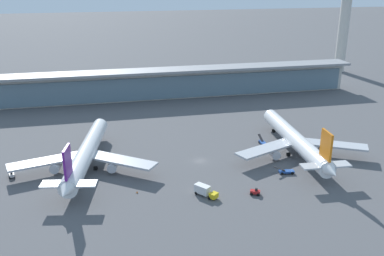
# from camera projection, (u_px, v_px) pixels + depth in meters

# --- Properties ---
(ground_plane) EXTENTS (1200.00, 1200.00, 0.00)m
(ground_plane) POSITION_uv_depth(u_px,v_px,m) (200.00, 161.00, 147.32)
(ground_plane) COLOR #515154
(airliner_left_stand) EXTENTS (46.90, 61.75, 16.52)m
(airliner_left_stand) POSITION_uv_depth(u_px,v_px,m) (86.00, 154.00, 140.16)
(airliner_left_stand) COLOR white
(airliner_left_stand) RESTS_ON ground
(airliner_centre_stand) EXTENTS (47.68, 62.06, 16.52)m
(airliner_centre_stand) POSITION_uv_depth(u_px,v_px,m) (296.00, 140.00, 151.30)
(airliner_centre_stand) COLOR white
(airliner_centre_stand) RESTS_ON ground
(service_truck_near_nose_blue) EXTENTS (2.02, 6.83, 2.70)m
(service_truck_near_nose_blue) POSITION_uv_depth(u_px,v_px,m) (263.00, 142.00, 161.04)
(service_truck_near_nose_blue) COLOR #234C9E
(service_truck_near_nose_blue) RESTS_ON ground
(service_truck_under_wing_red) EXTENTS (3.32, 2.79, 2.05)m
(service_truck_under_wing_red) POSITION_uv_depth(u_px,v_px,m) (255.00, 192.00, 124.74)
(service_truck_under_wing_red) COLOR #B21E1E
(service_truck_under_wing_red) RESTS_ON ground
(service_truck_mid_apron_yellow) EXTENTS (6.34, 7.15, 3.10)m
(service_truck_mid_apron_yellow) POSITION_uv_depth(u_px,v_px,m) (205.00, 190.00, 123.91)
(service_truck_mid_apron_yellow) COLOR yellow
(service_truck_mid_apron_yellow) RESTS_ON ground
(service_truck_by_tail_blue) EXTENTS (6.92, 2.45, 2.70)m
(service_truck_by_tail_blue) POSITION_uv_depth(u_px,v_px,m) (286.00, 171.00, 137.79)
(service_truck_by_tail_blue) COLOR #234C9E
(service_truck_by_tail_blue) RESTS_ON ground
(service_truck_on_taxiway_white) EXTENTS (2.39, 3.21, 2.05)m
(service_truck_on_taxiway_white) POSITION_uv_depth(u_px,v_px,m) (12.00, 175.00, 135.38)
(service_truck_on_taxiway_white) COLOR silver
(service_truck_on_taxiway_white) RESTS_ON ground
(terminal_building) EXTENTS (199.20, 12.80, 15.20)m
(terminal_building) POSITION_uv_depth(u_px,v_px,m) (163.00, 83.00, 218.07)
(terminal_building) COLOR beige
(terminal_building) RESTS_ON ground
(control_tower) EXTENTS (12.00, 12.00, 63.73)m
(control_tower) POSITION_uv_depth(u_px,v_px,m) (345.00, 16.00, 268.17)
(control_tower) COLOR beige
(control_tower) RESTS_ON ground
(safety_cone_alpha) EXTENTS (0.62, 0.62, 0.70)m
(safety_cone_alpha) POSITION_uv_depth(u_px,v_px,m) (137.00, 192.00, 125.85)
(safety_cone_alpha) COLOR orange
(safety_cone_alpha) RESTS_ON ground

